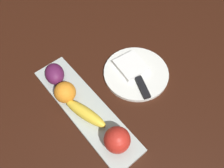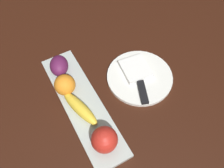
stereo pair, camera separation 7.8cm
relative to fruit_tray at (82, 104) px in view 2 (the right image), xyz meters
The scene contains 9 objects.
ground_plane 0.05m from the fruit_tray, 152.02° to the left, with size 2.40×2.40×0.00m, color black.
fruit_tray is the anchor object (origin of this frame).
apple 0.17m from the fruit_tray, behind, with size 0.08×0.08×0.08m, color red.
banana 0.04m from the fruit_tray, 147.44° to the left, with size 0.16×0.04×0.04m, color yellow.
orange_near_apple 0.09m from the fruit_tray, 20.73° to the left, with size 0.07×0.07×0.07m, color orange.
grape_bunch 0.16m from the fruit_tray, ahead, with size 0.08×0.06×0.06m, color #571A45.
dinner_plate 0.23m from the fruit_tray, 90.00° to the right, with size 0.24×0.24×0.01m, color white.
folded_napkin 0.23m from the fruit_tray, 82.64° to the right, with size 0.10×0.10×0.02m, color white.
knife 0.21m from the fruit_tray, 103.80° to the right, with size 0.18×0.09×0.01m.
Camera 2 is at (-0.32, 0.07, 0.70)m, focal length 37.32 mm.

